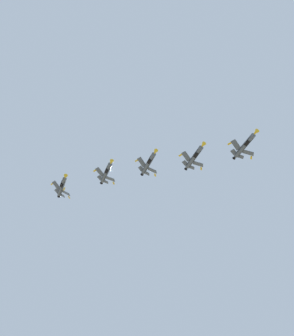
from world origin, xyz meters
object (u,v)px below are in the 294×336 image
object	(u,v)px
fighter_jet_right_outer	(62,186)
fighter_jet_lead	(245,145)
fighter_jet_left_wing	(194,157)
fighter_jet_left_outer	(106,172)
fighter_jet_right_wing	(149,163)

from	to	relation	value
fighter_jet_right_outer	fighter_jet_lead	bearing A→B (deg)	138.38
fighter_jet_lead	fighter_jet_left_wing	xyz separation A→B (m)	(-18.22, 5.19, 0.69)
fighter_jet_left_outer	fighter_jet_left_wing	bearing A→B (deg)	138.00
fighter_jet_left_wing	fighter_jet_right_outer	distance (m)	57.38
fighter_jet_left_wing	fighter_jet_right_outer	size ratio (longest dim) A/B	1.00
fighter_jet_right_wing	fighter_jet_left_outer	xyz separation A→B (m)	(-18.13, 5.58, 1.32)
fighter_jet_left_wing	fighter_jet_lead	bearing A→B (deg)	137.13
fighter_jet_lead	fighter_jet_left_wing	bearing A→B (deg)	-42.87
fighter_jet_left_wing	fighter_jet_right_wing	bearing A→B (deg)	-39.85
fighter_jet_right_wing	fighter_jet_left_outer	bearing A→B (deg)	-44.07
fighter_jet_right_wing	fighter_jet_right_outer	size ratio (longest dim) A/B	1.00
fighter_jet_right_wing	fighter_jet_right_outer	distance (m)	39.10
fighter_jet_lead	fighter_jet_right_outer	distance (m)	76.32
fighter_jet_lead	fighter_jet_right_wing	bearing A→B (deg)	-41.39
fighter_jet_left_outer	fighter_jet_right_outer	xyz separation A→B (m)	(-19.66, 4.45, -2.22)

